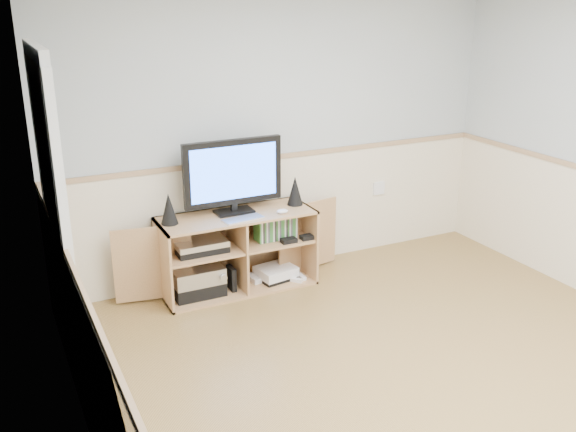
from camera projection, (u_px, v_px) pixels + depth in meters
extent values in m
cube|color=#A9884B|center=(440.00, 398.00, 3.94)|extent=(4.00, 4.50, 0.02)
cube|color=#B3BEC2|center=(81.00, 269.00, 2.69)|extent=(0.02, 4.50, 2.50)
cube|color=#B3BEC2|center=(281.00, 129.00, 5.44)|extent=(4.00, 0.02, 2.50)
cube|color=beige|center=(282.00, 213.00, 5.68)|extent=(4.00, 0.01, 1.00)
cube|color=tan|center=(283.00, 156.00, 5.50)|extent=(4.00, 0.02, 0.04)
cube|color=silver|center=(55.00, 227.00, 3.89)|extent=(0.03, 0.82, 2.00)
cube|color=tan|center=(238.00, 286.00, 5.39)|extent=(1.28, 0.48, 0.02)
cube|color=tan|center=(236.00, 216.00, 5.18)|extent=(1.28, 0.48, 0.02)
cube|color=tan|center=(163.00, 265.00, 5.03)|extent=(0.02, 0.48, 0.65)
cube|color=tan|center=(305.00, 239.00, 5.55)|extent=(0.02, 0.48, 0.65)
cube|color=tan|center=(227.00, 242.00, 5.48)|extent=(1.28, 0.02, 0.65)
cube|color=tan|center=(237.00, 252.00, 5.29)|extent=(0.02, 0.46, 0.61)
cube|color=tan|center=(200.00, 252.00, 5.14)|extent=(0.61, 0.44, 0.02)
cube|color=tan|center=(272.00, 239.00, 5.40)|extent=(0.61, 0.44, 0.02)
cube|color=tan|center=(153.00, 264.00, 5.06)|extent=(0.61, 0.12, 0.61)
cube|color=tan|center=(308.00, 236.00, 5.63)|extent=(0.61, 0.12, 0.61)
cube|color=black|center=(234.00, 211.00, 5.22)|extent=(0.31, 0.18, 0.02)
cube|color=black|center=(234.00, 207.00, 5.21)|extent=(0.05, 0.04, 0.06)
cube|color=black|center=(233.00, 172.00, 5.11)|extent=(0.82, 0.05, 0.53)
cube|color=blue|center=(234.00, 173.00, 5.09)|extent=(0.72, 0.01, 0.43)
cone|color=black|center=(169.00, 209.00, 4.93)|extent=(0.13, 0.13, 0.25)
cone|color=black|center=(295.00, 191.00, 5.38)|extent=(0.13, 0.13, 0.24)
cube|color=white|center=(243.00, 219.00, 5.06)|extent=(0.34, 0.17, 0.01)
ellipsoid|color=white|center=(282.00, 211.00, 5.20)|extent=(0.11, 0.08, 0.04)
cube|color=black|center=(197.00, 287.00, 5.22)|extent=(0.41, 0.30, 0.11)
cube|color=silver|center=(197.00, 274.00, 5.18)|extent=(0.41, 0.30, 0.13)
cube|color=black|center=(200.00, 248.00, 5.13)|extent=(0.41, 0.28, 0.05)
cube|color=silver|center=(200.00, 242.00, 5.11)|extent=(0.41, 0.28, 0.05)
cube|color=black|center=(231.00, 278.00, 5.28)|extent=(0.04, 0.14, 0.20)
cube|color=white|center=(261.00, 277.00, 5.50)|extent=(0.23, 0.19, 0.05)
cube|color=black|center=(276.00, 277.00, 5.51)|extent=(0.33, 0.28, 0.03)
cube|color=white|center=(276.00, 271.00, 5.49)|extent=(0.35, 0.31, 0.08)
cube|color=white|center=(301.00, 276.00, 5.52)|extent=(0.04, 0.14, 0.03)
cube|color=white|center=(290.00, 270.00, 5.65)|extent=(0.09, 0.15, 0.03)
cube|color=#3F8C3F|center=(275.00, 228.00, 5.36)|extent=(0.34, 0.14, 0.19)
cube|color=white|center=(378.00, 188.00, 6.05)|extent=(0.12, 0.03, 0.12)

